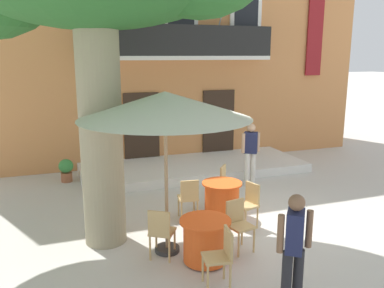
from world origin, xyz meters
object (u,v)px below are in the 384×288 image
at_px(cafe_chair_middle_0, 238,222).
at_px(pedestrian_mid_plaza, 250,151).
at_px(cafe_chair_near_tree_0, 189,196).
at_px(ground_planter_left, 66,169).
at_px(cafe_table_near_tree, 222,199).
at_px(cafe_chair_middle_2, 221,254).
at_px(cafe_table_middle, 205,240).
at_px(cafe_umbrella, 165,106).
at_px(cafe_chair_near_tree_2, 227,182).
at_px(cafe_chair_near_tree_1, 249,202).
at_px(cafe_chair_middle_1, 161,230).
at_px(pedestrian_near_entrance, 294,246).

bearing_deg(cafe_chair_middle_0, pedestrian_mid_plaza, 59.15).
xyz_separation_m(cafe_chair_near_tree_0, ground_planter_left, (-2.31, 3.63, -0.17)).
bearing_deg(cafe_table_near_tree, cafe_chair_middle_2, -113.88).
height_order(cafe_table_middle, cafe_chair_middle_0, cafe_chair_middle_0).
bearing_deg(cafe_umbrella, cafe_chair_near_tree_2, 42.24).
height_order(cafe_table_near_tree, cafe_chair_near_tree_1, cafe_chair_near_tree_1).
relative_size(cafe_chair_near_tree_2, ground_planter_left, 1.43).
bearing_deg(ground_planter_left, cafe_umbrella, -72.72).
relative_size(cafe_chair_near_tree_1, cafe_umbrella, 0.31).
xyz_separation_m(cafe_chair_near_tree_0, cafe_chair_middle_1, (-0.99, -1.42, 0.00)).
xyz_separation_m(cafe_chair_middle_1, cafe_umbrella, (0.17, 0.23, 2.08)).
bearing_deg(cafe_chair_near_tree_2, cafe_chair_middle_1, -136.69).
height_order(cafe_table_middle, cafe_chair_middle_2, cafe_chair_middle_2).
bearing_deg(pedestrian_mid_plaza, cafe_chair_middle_0, -120.85).
bearing_deg(cafe_table_middle, cafe_chair_near_tree_0, 79.88).
xyz_separation_m(cafe_chair_near_tree_0, pedestrian_near_entrance, (0.32, -3.37, 0.42)).
relative_size(cafe_chair_middle_0, ground_planter_left, 1.43).
height_order(cafe_chair_near_tree_1, pedestrian_mid_plaza, pedestrian_mid_plaza).
xyz_separation_m(cafe_chair_middle_0, cafe_chair_middle_1, (-1.39, 0.11, 0.00)).
distance_m(cafe_chair_near_tree_1, pedestrian_near_entrance, 2.78).
relative_size(cafe_chair_near_tree_1, cafe_table_middle, 1.05).
relative_size(cafe_table_middle, cafe_chair_middle_0, 0.95).
distance_m(cafe_chair_near_tree_0, cafe_table_middle, 1.79).
height_order(ground_planter_left, pedestrian_mid_plaza, pedestrian_mid_plaza).
height_order(cafe_table_near_tree, cafe_chair_near_tree_2, cafe_chair_near_tree_2).
distance_m(cafe_umbrella, pedestrian_mid_plaza, 4.54).
distance_m(cafe_chair_middle_2, ground_planter_left, 6.45).
height_order(cafe_chair_near_tree_2, ground_planter_left, cafe_chair_near_tree_2).
relative_size(cafe_chair_near_tree_1, cafe_chair_near_tree_2, 1.00).
xyz_separation_m(cafe_chair_near_tree_2, cafe_umbrella, (-1.98, -1.80, 2.08)).
bearing_deg(cafe_chair_middle_1, cafe_chair_near_tree_0, 55.14).
bearing_deg(pedestrian_near_entrance, ground_planter_left, 110.63).
bearing_deg(ground_planter_left, cafe_chair_middle_0, -62.20).
bearing_deg(cafe_chair_near_tree_0, cafe_chair_middle_1, -124.86).
bearing_deg(cafe_table_middle, cafe_chair_middle_1, 153.15).
bearing_deg(cafe_chair_middle_2, cafe_table_middle, 87.30).
height_order(ground_planter_left, pedestrian_near_entrance, pedestrian_near_entrance).
bearing_deg(pedestrian_mid_plaza, cafe_table_near_tree, -132.91).
relative_size(cafe_table_middle, ground_planter_left, 1.36).
xyz_separation_m(cafe_chair_near_tree_1, cafe_chair_near_tree_2, (0.13, 1.33, 0.00)).
height_order(cafe_chair_middle_2, ground_planter_left, cafe_chair_middle_2).
bearing_deg(cafe_table_middle, cafe_chair_middle_2, -92.70).
xyz_separation_m(cafe_table_middle, cafe_umbrella, (-0.50, 0.57, 2.22)).
xyz_separation_m(cafe_chair_middle_1, ground_planter_left, (-1.33, 5.05, -0.17)).
xyz_separation_m(cafe_table_near_tree, pedestrian_near_entrance, (-0.43, -3.35, 0.55)).
bearing_deg(pedestrian_near_entrance, cafe_chair_middle_0, 87.34).
bearing_deg(cafe_table_middle, cafe_chair_near_tree_1, 37.61).
relative_size(cafe_chair_middle_0, cafe_chair_middle_1, 1.00).
relative_size(cafe_chair_near_tree_1, pedestrian_mid_plaza, 0.54).
distance_m(cafe_umbrella, ground_planter_left, 5.53).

